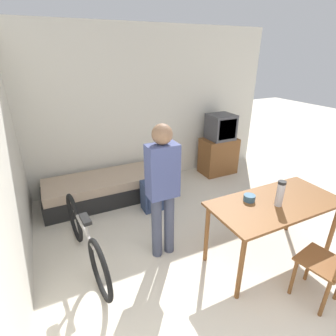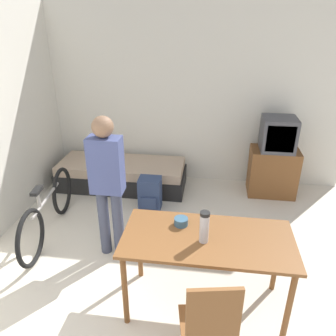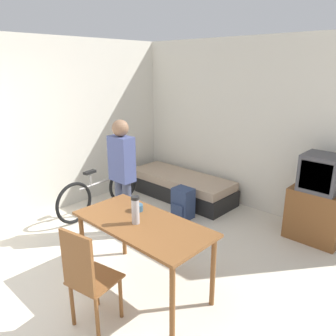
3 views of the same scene
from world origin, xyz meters
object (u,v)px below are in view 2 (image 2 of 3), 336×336
thermos_flask (204,226)px  tv (274,160)px  wooden_chair (209,328)px  backpack (150,194)px  mate_bowl (181,222)px  bicycle (48,211)px  person_standing (107,179)px  dining_table (207,246)px  daybed (122,174)px

thermos_flask → tv: bearing=67.9°
wooden_chair → backpack: 2.46m
mate_bowl → backpack: mate_bowl is taller
bicycle → person_standing: size_ratio=1.03×
tv → person_standing: size_ratio=0.74×
wooden_chair → thermos_flask: 0.76m
dining_table → person_standing: bearing=149.8°
person_standing → mate_bowl: size_ratio=12.91×
mate_bowl → wooden_chair: bearing=-71.3°
bicycle → backpack: size_ratio=3.47×
backpack → dining_table: bearing=-62.8°
daybed → thermos_flask: size_ratio=6.93×
bicycle → person_standing: bearing=-14.5°
tv → thermos_flask: tv is taller
bicycle → mate_bowl: bearing=-22.4°
tv → thermos_flask: (-0.95, -2.34, 0.39)m
wooden_chair → mate_bowl: size_ratio=7.90×
daybed → tv: tv is taller
tv → person_standing: (-1.99, -1.66, 0.39)m
thermos_flask → person_standing: bearing=146.7°
tv → thermos_flask: size_ratio=4.19×
wooden_chair → person_standing: size_ratio=0.61×
dining_table → bicycle: dining_table is taller
person_standing → thermos_flask: bearing=-33.3°
tv → bicycle: (-2.85, -1.44, -0.21)m
wooden_chair → daybed: bearing=116.2°
tv → mate_bowl: bearing=-118.6°
wooden_chair → tv: bearing=73.7°
daybed → wooden_chair: size_ratio=1.99×
daybed → person_standing: 1.76m
person_standing → backpack: bearing=75.2°
daybed → mate_bowl: (1.13, -2.04, 0.61)m
bicycle → daybed: bearing=67.7°
tv → person_standing: bearing=-140.0°
wooden_chair → dining_table: bearing=93.6°
tv → dining_table: bearing=-111.9°
dining_table → person_standing: person_standing is taller
person_standing → tv: bearing=40.0°
daybed → thermos_flask: bearing=-59.1°
backpack → thermos_flask: bearing=-64.6°
thermos_flask → wooden_chair: bearing=-83.0°
person_standing → backpack: 1.22m
tv → mate_bowl: tv is taller
daybed → dining_table: bearing=-57.8°
wooden_chair → mate_bowl: (-0.29, 0.85, 0.27)m
bicycle → backpack: (1.12, 0.74, -0.09)m
bicycle → tv: bearing=26.8°
person_standing → wooden_chair: bearing=-50.0°
tv → wooden_chair: bearing=-106.3°
wooden_chair → bicycle: bearing=141.9°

